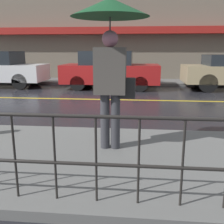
{
  "coord_description": "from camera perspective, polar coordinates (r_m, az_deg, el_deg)",
  "views": [
    {
      "loc": [
        2.05,
        -8.55,
        1.6
      ],
      "look_at": [
        1.5,
        -3.06,
        0.3
      ],
      "focal_mm": 42.0,
      "sensor_mm": 36.0,
      "label": 1
    }
  ],
  "objects": [
    {
      "name": "sidewalk_far",
      "position": [
        13.5,
        -3.08,
        6.67
      ],
      "size": [
        28.0,
        2.07,
        0.12
      ],
      "color": "#60605E",
      "rests_on": "ground_plane"
    },
    {
      "name": "ground_plane",
      "position": [
        8.94,
        -7.64,
        2.82
      ],
      "size": [
        80.0,
        80.0,
        0.0
      ],
      "primitive_type": "plane",
      "color": "black"
    },
    {
      "name": "lane_marking",
      "position": [
        8.94,
        -7.64,
        2.84
      ],
      "size": [
        25.2,
        0.12,
        0.01
      ],
      "color": "gold",
      "rests_on": "ground_plane"
    },
    {
      "name": "sidewalk_near",
      "position": [
        4.33,
        -23.22,
        -8.72
      ],
      "size": [
        28.0,
        2.79,
        0.12
      ],
      "color": "#60605E",
      "rests_on": "ground_plane"
    },
    {
      "name": "building_storefront",
      "position": [
        14.66,
        -2.51,
        19.73
      ],
      "size": [
        28.0,
        0.85,
        6.59
      ],
      "color": "#706656",
      "rests_on": "ground_plane"
    },
    {
      "name": "pedestrian",
      "position": [
        3.87,
        -0.35,
        17.1
      ],
      "size": [
        1.11,
        1.11,
        2.19
      ],
      "color": "#333338",
      "rests_on": "sidewalk_near"
    },
    {
      "name": "car_red",
      "position": [
        11.36,
        -0.46,
        9.16
      ],
      "size": [
        4.08,
        1.93,
        1.58
      ],
      "color": "maroon",
      "rests_on": "ground_plane"
    }
  ]
}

